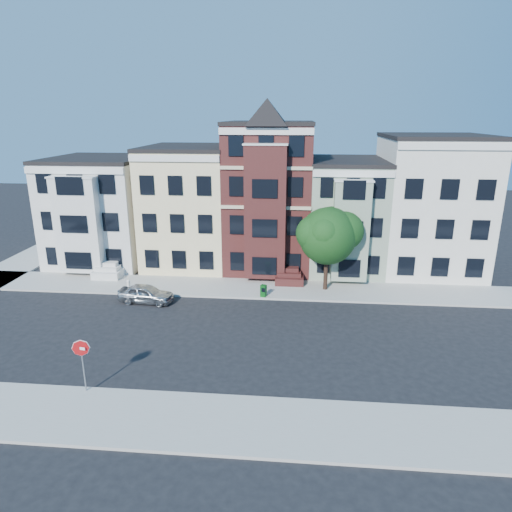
# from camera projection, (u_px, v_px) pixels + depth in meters

# --- Properties ---
(ground) EXTENTS (120.00, 120.00, 0.00)m
(ground) POSITION_uv_depth(u_px,v_px,m) (253.00, 339.00, 27.27)
(ground) COLOR black
(far_sidewalk) EXTENTS (60.00, 4.00, 0.15)m
(far_sidewalk) POSITION_uv_depth(u_px,v_px,m) (263.00, 289.00, 34.85)
(far_sidewalk) COLOR #9E9B93
(far_sidewalk) RESTS_ON ground
(near_sidewalk) EXTENTS (60.00, 4.00, 0.15)m
(near_sidewalk) POSITION_uv_depth(u_px,v_px,m) (235.00, 424.00, 19.64)
(near_sidewalk) COLOR #9E9B93
(near_sidewalk) RESTS_ON ground
(house_white) EXTENTS (8.00, 9.00, 9.00)m
(house_white) POSITION_uv_depth(u_px,v_px,m) (103.00, 211.00, 41.03)
(house_white) COLOR silver
(house_white) RESTS_ON ground
(house_yellow) EXTENTS (7.00, 9.00, 10.00)m
(house_yellow) POSITION_uv_depth(u_px,v_px,m) (190.00, 207.00, 40.18)
(house_yellow) COLOR beige
(house_yellow) RESTS_ON ground
(house_brown) EXTENTS (7.00, 9.00, 12.00)m
(house_brown) POSITION_uv_depth(u_px,v_px,m) (269.00, 197.00, 39.28)
(house_brown) COLOR #401917
(house_brown) RESTS_ON ground
(house_green) EXTENTS (6.00, 9.00, 9.00)m
(house_green) POSITION_uv_depth(u_px,v_px,m) (345.00, 216.00, 39.15)
(house_green) COLOR gray
(house_green) RESTS_ON ground
(house_cream) EXTENTS (8.00, 9.00, 11.00)m
(house_cream) POSITION_uv_depth(u_px,v_px,m) (430.00, 206.00, 38.25)
(house_cream) COLOR silver
(house_cream) RESTS_ON ground
(street_tree) EXTENTS (8.60, 8.60, 7.75)m
(street_tree) POSITION_uv_depth(u_px,v_px,m) (327.00, 240.00, 33.45)
(street_tree) COLOR #1C5219
(street_tree) RESTS_ON far_sidewalk
(parked_car) EXTENTS (4.02, 1.92, 1.33)m
(parked_car) POSITION_uv_depth(u_px,v_px,m) (146.00, 294.00, 32.33)
(parked_car) COLOR #999DA2
(parked_car) RESTS_ON ground
(newspaper_box) EXTENTS (0.49, 0.47, 0.88)m
(newspaper_box) POSITION_uv_depth(u_px,v_px,m) (264.00, 291.00, 33.07)
(newspaper_box) COLOR #0B5516
(newspaper_box) RESTS_ON far_sidewalk
(fire_hydrant) EXTENTS (0.31, 0.31, 0.74)m
(fire_hydrant) POSITION_uv_depth(u_px,v_px,m) (129.00, 287.00, 33.97)
(fire_hydrant) COLOR silver
(fire_hydrant) RESTS_ON far_sidewalk
(stop_sign) EXTENTS (0.84, 0.26, 3.05)m
(stop_sign) POSITION_uv_depth(u_px,v_px,m) (83.00, 362.00, 21.43)
(stop_sign) COLOR #AD0F12
(stop_sign) RESTS_ON near_sidewalk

